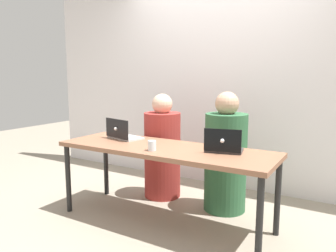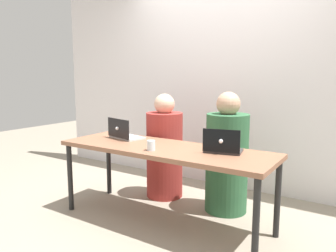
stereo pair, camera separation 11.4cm
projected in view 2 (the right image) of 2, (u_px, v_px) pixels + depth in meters
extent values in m
plane|color=gray|center=(164.00, 222.00, 3.04)|extent=(12.00, 12.00, 0.00)
cube|color=silver|center=(225.00, 76.00, 3.92)|extent=(5.18, 0.10, 2.67)
cube|color=#8B5C42|center=(164.00, 149.00, 2.93)|extent=(1.99, 0.65, 0.04)
cylinder|color=black|center=(70.00, 177.00, 3.27)|extent=(0.05, 0.05, 0.67)
cylinder|color=black|center=(256.00, 224.00, 2.25)|extent=(0.05, 0.05, 0.67)
cylinder|color=black|center=(109.00, 165.00, 3.73)|extent=(0.05, 0.05, 0.67)
cylinder|color=black|center=(278.00, 199.00, 2.71)|extent=(0.05, 0.05, 0.67)
cylinder|color=#A1302B|center=(165.00, 155.00, 3.63)|extent=(0.50, 0.50, 0.94)
sphere|color=beige|center=(164.00, 104.00, 3.54)|extent=(0.22, 0.22, 0.22)
cylinder|color=#2E603C|center=(227.00, 163.00, 3.23)|extent=(0.48, 0.48, 0.98)
sphere|color=tan|center=(228.00, 104.00, 3.14)|extent=(0.23, 0.23, 0.23)
cube|color=#3A3539|center=(223.00, 151.00, 2.74)|extent=(0.34, 0.27, 0.02)
cube|color=black|center=(221.00, 141.00, 2.63)|extent=(0.30, 0.08, 0.19)
sphere|color=white|center=(221.00, 141.00, 2.61)|extent=(0.03, 0.03, 0.03)
cube|color=silver|center=(127.00, 137.00, 3.34)|extent=(0.39, 0.28, 0.02)
cube|color=black|center=(118.00, 128.00, 3.25)|extent=(0.34, 0.10, 0.19)
sphere|color=white|center=(117.00, 128.00, 3.24)|extent=(0.03, 0.03, 0.03)
cylinder|color=silver|center=(151.00, 145.00, 2.78)|extent=(0.07, 0.07, 0.09)
cylinder|color=silver|center=(151.00, 148.00, 2.78)|extent=(0.06, 0.06, 0.05)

